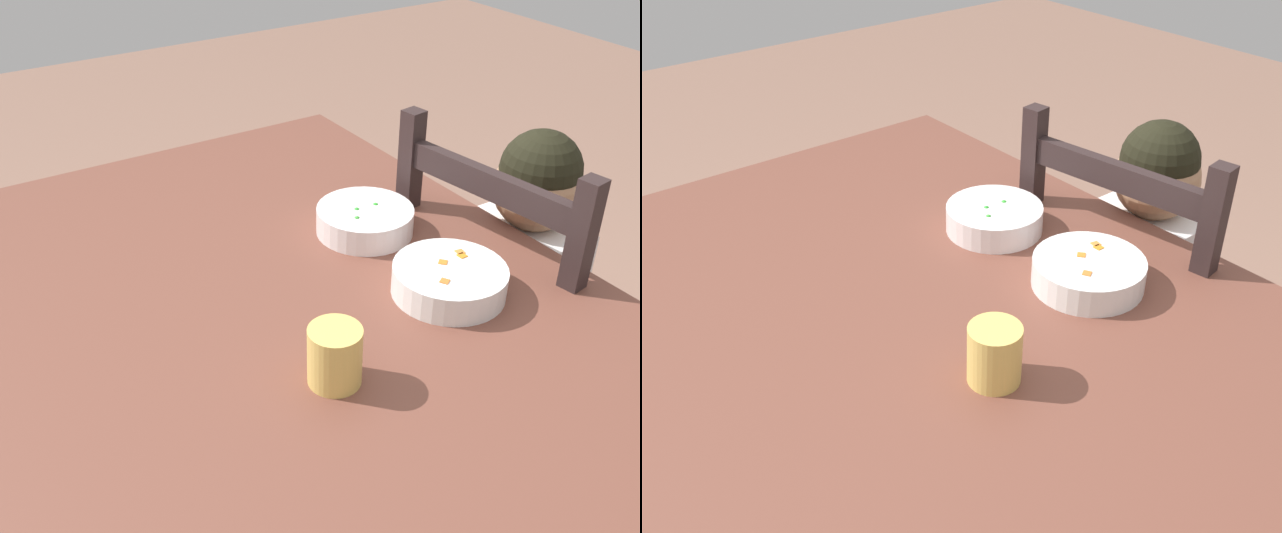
% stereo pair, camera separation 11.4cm
% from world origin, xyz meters
% --- Properties ---
extents(dining_table, '(1.37, 1.01, 0.77)m').
position_xyz_m(dining_table, '(0.00, 0.00, 0.67)').
color(dining_table, brown).
rests_on(dining_table, ground).
extents(dining_chair, '(0.47, 0.47, 0.97)m').
position_xyz_m(dining_chair, '(-0.00, 0.55, 0.45)').
color(dining_chair, '#2D2020').
rests_on(dining_chair, ground).
extents(child_figure, '(0.32, 0.31, 0.94)m').
position_xyz_m(child_figure, '(-0.01, 0.55, 0.62)').
color(child_figure, white).
rests_on(child_figure, ground).
extents(bowl_of_peas, '(0.18, 0.18, 0.05)m').
position_xyz_m(bowl_of_peas, '(-0.13, 0.25, 0.80)').
color(bowl_of_peas, white).
rests_on(bowl_of_peas, dining_table).
extents(bowl_of_carrots, '(0.19, 0.19, 0.05)m').
position_xyz_m(bowl_of_carrots, '(0.11, 0.25, 0.80)').
color(bowl_of_carrots, white).
rests_on(bowl_of_carrots, dining_table).
extents(spoon, '(0.12, 0.10, 0.01)m').
position_xyz_m(spoon, '(0.02, 0.27, 0.77)').
color(spoon, silver).
rests_on(spoon, dining_table).
extents(drinking_cup, '(0.08, 0.08, 0.09)m').
position_xyz_m(drinking_cup, '(0.19, -0.02, 0.82)').
color(drinking_cup, '#E4C15E').
rests_on(drinking_cup, dining_table).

